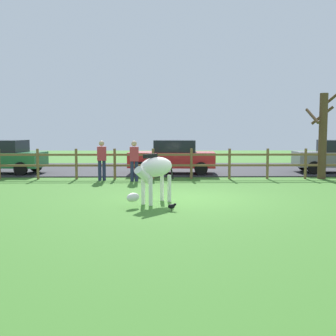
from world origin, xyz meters
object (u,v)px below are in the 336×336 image
(parked_car_red, at_px, (173,156))
(visitor_left_of_tree, at_px, (134,159))
(visitor_right_of_tree, at_px, (102,159))
(bare_tree, at_px, (323,133))
(zebra, at_px, (154,171))
(crow_on_grass, at_px, (172,206))
(parked_car_green, at_px, (1,156))

(parked_car_red, relative_size, visitor_left_of_tree, 2.50)
(visitor_right_of_tree, bearing_deg, bare_tree, 3.05)
(zebra, bearing_deg, visitor_left_of_tree, 100.23)
(visitor_left_of_tree, bearing_deg, bare_tree, 5.78)
(crow_on_grass, bearing_deg, bare_tree, 46.84)
(visitor_left_of_tree, bearing_deg, visitor_right_of_tree, 167.18)
(zebra, bearing_deg, crow_on_grass, -67.28)
(parked_car_green, bearing_deg, bare_tree, -7.77)
(parked_car_green, height_order, visitor_right_of_tree, visitor_right_of_tree)
(parked_car_red, bearing_deg, zebra, -95.18)
(visitor_left_of_tree, bearing_deg, parked_car_red, 58.85)
(bare_tree, bearing_deg, parked_car_green, 172.23)
(zebra, relative_size, visitor_left_of_tree, 0.96)
(parked_car_red, bearing_deg, bare_tree, -16.53)
(bare_tree, relative_size, visitor_right_of_tree, 2.36)
(zebra, distance_m, visitor_left_of_tree, 5.16)
(crow_on_grass, distance_m, visitor_right_of_tree, 7.10)
(parked_car_red, height_order, parked_car_green, same)
(visitor_left_of_tree, bearing_deg, zebra, -79.77)
(zebra, height_order, parked_car_red, parked_car_red)
(bare_tree, bearing_deg, visitor_right_of_tree, -176.95)
(bare_tree, distance_m, parked_car_red, 6.69)
(parked_car_green, bearing_deg, visitor_right_of_tree, -25.84)
(zebra, xyz_separation_m, parked_car_red, (0.70, 7.77, -0.08))
(parked_car_red, height_order, visitor_right_of_tree, visitor_right_of_tree)
(parked_car_green, xyz_separation_m, visitor_right_of_tree, (5.08, -2.46, 0.06))
(visitor_right_of_tree, bearing_deg, zebra, -67.14)
(parked_car_red, xyz_separation_m, visitor_right_of_tree, (-2.98, -2.37, 0.06))
(zebra, relative_size, visitor_right_of_tree, 0.96)
(zebra, xyz_separation_m, crow_on_grass, (0.47, -1.12, -0.80))
(parked_car_red, height_order, visitor_left_of_tree, visitor_left_of_tree)
(parked_car_red, xyz_separation_m, parked_car_green, (-8.06, 0.08, 0.00))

